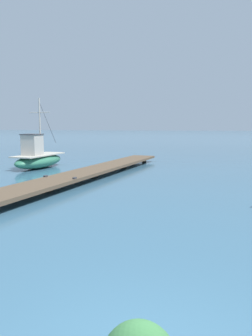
{
  "coord_description": "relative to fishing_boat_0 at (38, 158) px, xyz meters",
  "views": [
    {
      "loc": [
        0.68,
        -3.26,
        2.88
      ],
      "look_at": [
        -2.43,
        7.54,
        1.4
      ],
      "focal_mm": 34.33,
      "sensor_mm": 36.0,
      "label": 1
    }
  ],
  "objects": [
    {
      "name": "floating_dock",
      "position": [
        5.1,
        -2.4,
        -0.33
      ],
      "size": [
        3.54,
        18.05,
        0.53
      ],
      "color": "brown",
      "rests_on": "ground"
    },
    {
      "name": "fishing_boat_0",
      "position": [
        0.0,
        0.0,
        0.0
      ],
      "size": [
        2.02,
        4.9,
        4.76
      ],
      "color": "#337556",
      "rests_on": "ground"
    }
  ]
}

